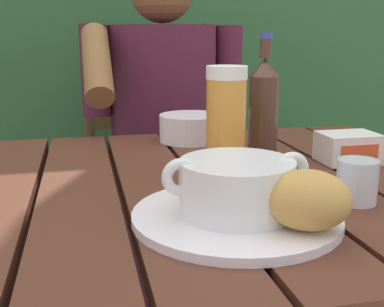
% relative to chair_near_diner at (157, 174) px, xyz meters
% --- Properties ---
extents(dining_table, '(1.17, 0.82, 0.73)m').
position_rel_chair_near_diner_xyz_m(dining_table, '(-0.12, -0.85, 0.13)').
color(dining_table, '#532A1C').
rests_on(dining_table, ground_plane).
extents(chair_near_diner, '(0.48, 0.46, 1.01)m').
position_rel_chair_near_diner_xyz_m(chair_near_diner, '(0.00, 0.00, 0.00)').
color(chair_near_diner, '#4B331A').
rests_on(chair_near_diner, ground_plane).
extents(person_eating, '(0.48, 0.47, 1.21)m').
position_rel_chair_near_diner_xyz_m(person_eating, '(-0.00, -0.20, 0.21)').
color(person_eating, '#501D31').
rests_on(person_eating, ground_plane).
extents(serving_plate, '(0.28, 0.28, 0.01)m').
position_rel_chair_near_diner_xyz_m(serving_plate, '(-0.05, -1.04, 0.24)').
color(serving_plate, white).
rests_on(serving_plate, dining_table).
extents(soup_bowl, '(0.20, 0.15, 0.08)m').
position_rel_chair_near_diner_xyz_m(soup_bowl, '(-0.05, -1.04, 0.28)').
color(soup_bowl, white).
rests_on(soup_bowl, serving_plate).
extents(bread_roll, '(0.13, 0.11, 0.07)m').
position_rel_chair_near_diner_xyz_m(bread_roll, '(0.01, -1.12, 0.28)').
color(bread_roll, '#C39445').
rests_on(bread_roll, serving_plate).
extents(beer_glass, '(0.07, 0.07, 0.19)m').
position_rel_chair_near_diner_xyz_m(beer_glass, '(0.01, -0.80, 0.33)').
color(beer_glass, gold).
rests_on(beer_glass, dining_table).
extents(beer_bottle, '(0.06, 0.06, 0.24)m').
position_rel_chair_near_diner_xyz_m(beer_bottle, '(0.10, -0.74, 0.34)').
color(beer_bottle, '#4B2E1F').
rests_on(beer_bottle, dining_table).
extents(water_glass_small, '(0.06, 0.06, 0.06)m').
position_rel_chair_near_diner_xyz_m(water_glass_small, '(0.14, -1.01, 0.27)').
color(water_glass_small, silver).
rests_on(water_glass_small, dining_table).
extents(butter_tub, '(0.11, 0.08, 0.06)m').
position_rel_chair_near_diner_xyz_m(butter_tub, '(0.26, -0.80, 0.26)').
color(butter_tub, white).
rests_on(butter_tub, dining_table).
extents(table_knife, '(0.17, 0.05, 0.01)m').
position_rel_chair_near_diner_xyz_m(table_knife, '(0.08, -0.94, 0.24)').
color(table_knife, silver).
rests_on(table_knife, dining_table).
extents(diner_bowl, '(0.14, 0.14, 0.06)m').
position_rel_chair_near_diner_xyz_m(diner_bowl, '(0.00, -0.54, 0.27)').
color(diner_bowl, white).
rests_on(diner_bowl, dining_table).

